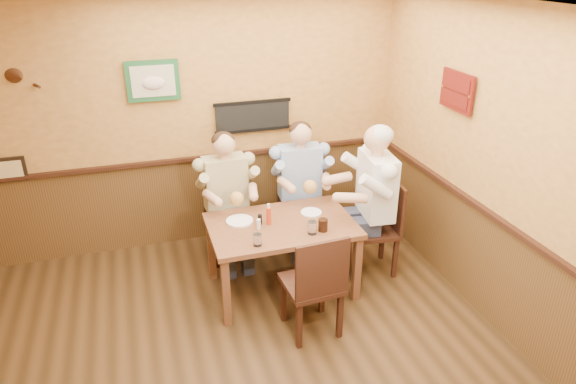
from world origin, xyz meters
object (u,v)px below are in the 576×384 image
(chair_back_left, at_px, (227,220))
(pepper_shaker, at_px, (260,219))
(cola_tumbler, at_px, (323,225))
(chair_back_right, at_px, (299,208))
(diner_tan_shirt, at_px, (226,204))
(water_glass_mid, at_px, (312,228))
(dining_table, at_px, (282,232))
(hot_sauce_bottle, at_px, (269,215))
(chair_near_side, at_px, (312,281))
(chair_right_end, at_px, (373,228))
(diner_white_elder, at_px, (375,209))
(water_glass_left, at_px, (257,240))
(salt_shaker, at_px, (259,224))
(diner_blue_polo, at_px, (299,192))

(chair_back_left, xyz_separation_m, pepper_shaker, (0.19, -0.71, 0.34))
(cola_tumbler, bearing_deg, chair_back_right, 83.59)
(diner_tan_shirt, relative_size, cola_tumbler, 11.15)
(water_glass_mid, xyz_separation_m, cola_tumbler, (0.12, 0.02, -0.00))
(dining_table, distance_m, hot_sauce_bottle, 0.23)
(chair_back_left, height_order, chair_near_side, chair_near_side)
(chair_back_right, height_order, diner_tan_shirt, diner_tan_shirt)
(cola_tumbler, distance_m, hot_sauce_bottle, 0.53)
(chair_back_right, bearing_deg, chair_near_side, -99.46)
(diner_tan_shirt, bearing_deg, chair_back_left, -93.32)
(water_glass_mid, distance_m, hot_sauce_bottle, 0.45)
(chair_right_end, distance_m, diner_white_elder, 0.22)
(water_glass_mid, xyz_separation_m, hot_sauce_bottle, (-0.33, 0.30, 0.03))
(chair_back_right, relative_size, diner_tan_shirt, 0.71)
(chair_back_right, xyz_separation_m, chair_right_end, (0.57, -0.74, 0.04))
(cola_tumbler, height_order, pepper_shaker, cola_tumbler)
(pepper_shaker, bearing_deg, chair_right_end, -0.19)
(chair_back_right, height_order, chair_right_end, chair_right_end)
(diner_tan_shirt, height_order, water_glass_left, diner_tan_shirt)
(salt_shaker, bearing_deg, chair_right_end, 3.82)
(diner_tan_shirt, distance_m, water_glass_left, 1.10)
(dining_table, relative_size, salt_shaker, 13.98)
(water_glass_left, bearing_deg, salt_shaker, 73.70)
(chair_back_left, height_order, water_glass_left, chair_back_left)
(chair_right_end, height_order, water_glass_mid, chair_right_end)
(chair_near_side, xyz_separation_m, water_glass_left, (-0.39, 0.35, 0.29))
(dining_table, height_order, water_glass_left, water_glass_left)
(diner_tan_shirt, relative_size, water_glass_left, 11.58)
(chair_right_end, height_order, diner_blue_polo, diner_blue_polo)
(diner_blue_polo, relative_size, hot_sauce_bottle, 6.91)
(diner_blue_polo, bearing_deg, dining_table, -114.68)
(water_glass_left, bearing_deg, chair_back_left, 93.72)
(water_glass_left, distance_m, cola_tumbler, 0.66)
(diner_tan_shirt, distance_m, water_glass_mid, 1.21)
(chair_near_side, xyz_separation_m, water_glass_mid, (0.14, 0.40, 0.30))
(chair_right_end, relative_size, salt_shaker, 10.19)
(diner_blue_polo, distance_m, hot_sauce_bottle, 0.96)
(chair_back_right, relative_size, pepper_shaker, 9.34)
(water_glass_mid, bearing_deg, chair_back_left, 120.40)
(water_glass_mid, bearing_deg, diner_blue_polo, 77.65)
(water_glass_left, bearing_deg, chair_near_side, -41.51)
(dining_table, bearing_deg, chair_back_left, 117.23)
(diner_tan_shirt, distance_m, diner_blue_polo, 0.84)
(chair_near_side, xyz_separation_m, pepper_shaker, (-0.27, 0.72, 0.29))
(chair_back_left, xyz_separation_m, cola_tumbler, (0.72, -1.01, 0.35))
(chair_near_side, distance_m, salt_shaker, 0.76)
(chair_back_left, relative_size, water_glass_mid, 7.40)
(chair_near_side, bearing_deg, salt_shaker, -67.44)
(dining_table, height_order, hot_sauce_bottle, hot_sauce_bottle)
(diner_blue_polo, relative_size, water_glass_mid, 10.75)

